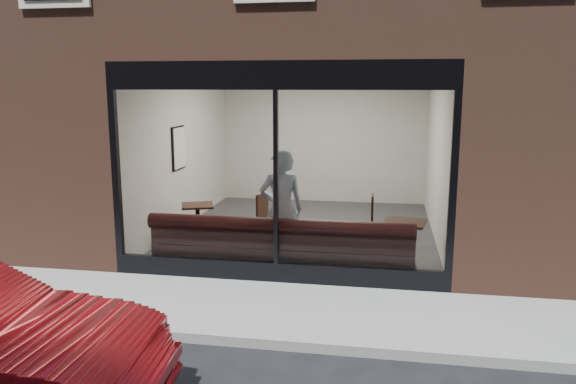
% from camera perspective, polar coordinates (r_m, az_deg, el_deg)
% --- Properties ---
extents(ground, '(120.00, 120.00, 0.00)m').
position_cam_1_polar(ground, '(6.57, -4.76, -15.09)').
color(ground, black).
rests_on(ground, ground).
extents(sidewalk_near, '(40.00, 2.00, 0.01)m').
position_cam_1_polar(sidewalk_near, '(7.45, -2.78, -11.77)').
color(sidewalk_near, gray).
rests_on(sidewalk_near, ground).
extents(kerb_near, '(40.00, 0.10, 0.12)m').
position_cam_1_polar(kerb_near, '(6.50, -4.89, -14.80)').
color(kerb_near, gray).
rests_on(kerb_near, ground).
extents(host_building_pier_left, '(2.50, 12.00, 3.20)m').
position_cam_1_polar(host_building_pier_left, '(14.74, -11.14, 5.67)').
color(host_building_pier_left, brown).
rests_on(host_building_pier_left, ground).
extents(host_building_pier_right, '(2.50, 12.00, 3.20)m').
position_cam_1_polar(host_building_pier_right, '(13.94, 19.13, 5.00)').
color(host_building_pier_right, brown).
rests_on(host_building_pier_right, ground).
extents(host_building_backfill, '(5.00, 6.00, 3.20)m').
position_cam_1_polar(host_building_backfill, '(16.82, 4.72, 6.44)').
color(host_building_backfill, brown).
rests_on(host_building_backfill, ground).
extents(cafe_floor, '(6.00, 6.00, 0.00)m').
position_cam_1_polar(cafe_floor, '(11.18, 1.74, -3.94)').
color(cafe_floor, '#2D2D30').
rests_on(cafe_floor, ground).
extents(cafe_ceiling, '(6.00, 6.00, 0.00)m').
position_cam_1_polar(cafe_ceiling, '(10.82, 1.84, 12.52)').
color(cafe_ceiling, white).
rests_on(cafe_ceiling, host_building_upper).
extents(cafe_wall_back, '(5.00, 0.00, 5.00)m').
position_cam_1_polar(cafe_wall_back, '(13.84, 3.56, 5.53)').
color(cafe_wall_back, silver).
rests_on(cafe_wall_back, ground).
extents(cafe_wall_left, '(0.00, 6.00, 6.00)m').
position_cam_1_polar(cafe_wall_left, '(11.51, -10.61, 4.30)').
color(cafe_wall_left, silver).
rests_on(cafe_wall_left, ground).
extents(cafe_wall_right, '(0.00, 6.00, 6.00)m').
position_cam_1_polar(cafe_wall_right, '(10.82, 14.98, 3.72)').
color(cafe_wall_right, silver).
rests_on(cafe_wall_right, ground).
extents(storefront_kick, '(5.00, 0.10, 0.30)m').
position_cam_1_polar(storefront_kick, '(8.36, -1.19, -8.15)').
color(storefront_kick, black).
rests_on(storefront_kick, ground).
extents(storefront_header, '(5.00, 0.10, 0.40)m').
position_cam_1_polar(storefront_header, '(7.91, -1.27, 11.79)').
color(storefront_header, black).
rests_on(storefront_header, host_building_upper).
extents(storefront_mullion, '(0.06, 0.10, 2.50)m').
position_cam_1_polar(storefront_mullion, '(8.02, -1.23, 1.36)').
color(storefront_mullion, black).
rests_on(storefront_mullion, storefront_kick).
extents(storefront_glass, '(4.80, 0.00, 4.80)m').
position_cam_1_polar(storefront_glass, '(7.99, -1.27, 1.33)').
color(storefront_glass, white).
rests_on(storefront_glass, storefront_kick).
extents(banquette, '(4.00, 0.55, 0.45)m').
position_cam_1_polar(banquette, '(8.71, -0.68, -6.84)').
color(banquette, '#3E1716').
rests_on(banquette, cafe_floor).
extents(person, '(0.80, 0.64, 1.90)m').
position_cam_1_polar(person, '(8.78, -0.66, -1.79)').
color(person, '#ACCDE0').
rests_on(person, cafe_floor).
extents(cafe_table_left, '(0.71, 0.71, 0.04)m').
position_cam_1_polar(cafe_table_left, '(10.20, -9.19, -1.36)').
color(cafe_table_left, black).
rests_on(cafe_table_left, cafe_floor).
extents(cafe_table_right, '(0.72, 0.72, 0.04)m').
position_cam_1_polar(cafe_table_right, '(9.01, 11.77, -3.06)').
color(cafe_table_right, black).
rests_on(cafe_table_right, cafe_floor).
extents(cafe_chair_left, '(0.48, 0.48, 0.04)m').
position_cam_1_polar(cafe_chair_left, '(10.36, -3.52, -3.90)').
color(cafe_chair_left, black).
rests_on(cafe_chair_left, cafe_floor).
extents(cafe_chair_right, '(0.40, 0.40, 0.04)m').
position_cam_1_polar(cafe_chair_right, '(10.23, 7.43, -4.16)').
color(cafe_chair_right, black).
rests_on(cafe_chair_right, cafe_floor).
extents(wall_poster, '(0.02, 0.59, 0.79)m').
position_cam_1_polar(wall_poster, '(11.20, -10.98, 4.42)').
color(wall_poster, white).
rests_on(wall_poster, cafe_wall_left).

